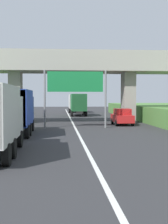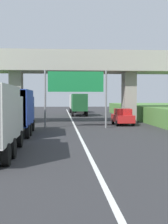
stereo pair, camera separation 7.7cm
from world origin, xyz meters
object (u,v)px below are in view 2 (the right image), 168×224
object	(u,v)px
truck_blue	(16,110)
construction_barrel_5	(14,120)
truck_black	(76,102)
overhead_highway_sign	(76,85)
car_red	(123,117)
construction_barrel_4	(6,124)
truck_green	(79,103)

from	to	relation	value
truck_blue	construction_barrel_5	world-z (taller)	truck_blue
construction_barrel_5	truck_black	bearing A→B (deg)	72.89
overhead_highway_sign	car_red	bearing A→B (deg)	31.13
car_red	truck_black	bearing A→B (deg)	97.22
construction_barrel_5	construction_barrel_4	bearing A→B (deg)	-89.61
construction_barrel_4	truck_green	bearing A→B (deg)	68.81
overhead_highway_sign	truck_black	distance (m)	31.45
truck_blue	construction_barrel_5	bearing A→B (deg)	99.16
truck_green	truck_black	xyz separation A→B (m)	(0.00, 10.91, 0.00)
construction_barrel_5	car_red	bearing A→B (deg)	-11.80
truck_blue	car_red	distance (m)	12.74
car_red	construction_barrel_5	size ratio (longest dim) A/B	4.56
truck_green	construction_barrel_5	distance (m)	17.02
car_red	construction_barrel_5	bearing A→B (deg)	168.20
truck_blue	truck_black	world-z (taller)	same
overhead_highway_sign	truck_green	bearing A→B (deg)	85.89
truck_blue	construction_barrel_4	bearing A→B (deg)	108.41
truck_green	construction_barrel_4	bearing A→B (deg)	-111.19
overhead_highway_sign	car_red	world-z (taller)	overhead_highway_sign
truck_black	construction_barrel_5	world-z (taller)	truck_black
truck_blue	overhead_highway_sign	bearing A→B (deg)	45.60
truck_green	car_red	bearing A→B (deg)	-78.33
overhead_highway_sign	truck_green	xyz separation A→B (m)	(1.47, 20.44, -2.07)
truck_blue	car_red	size ratio (longest dim) A/B	1.78
overhead_highway_sign	construction_barrel_5	distance (m)	9.20
construction_barrel_4	construction_barrel_5	size ratio (longest dim) A/B	1.00
overhead_highway_sign	construction_barrel_5	bearing A→B (deg)	139.89
overhead_highway_sign	truck_green	world-z (taller)	overhead_highway_sign
overhead_highway_sign	car_red	distance (m)	6.69
truck_black	truck_green	bearing A→B (deg)	-90.03
truck_black	car_red	xyz separation A→B (m)	(3.59, -28.29, -1.08)
truck_blue	car_red	xyz separation A→B (m)	(9.87, 7.97, -1.08)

